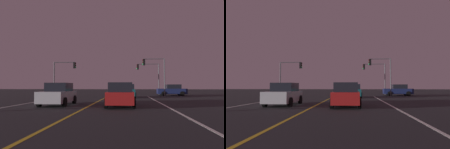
# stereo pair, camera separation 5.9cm
# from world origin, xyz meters

# --- Properties ---
(lane_edge_right) EXTENTS (0.16, 37.43, 0.01)m
(lane_edge_right) POSITION_xyz_m (5.59, 12.72, 0.00)
(lane_edge_right) COLOR silver
(lane_edge_right) RESTS_ON ground
(lane_center_divider) EXTENTS (0.16, 37.43, 0.01)m
(lane_center_divider) POSITION_xyz_m (0.00, 12.72, 0.00)
(lane_center_divider) COLOR gold
(lane_center_divider) RESTS_ON ground
(car_crossing_side) EXTENTS (4.30, 2.02, 1.70)m
(car_crossing_side) POSITION_xyz_m (9.53, 34.36, 0.82)
(car_crossing_side) COLOR black
(car_crossing_side) RESTS_ON ground
(car_oncoming) EXTENTS (2.02, 4.30, 1.70)m
(car_oncoming) POSITION_xyz_m (-2.45, 17.45, 0.82)
(car_oncoming) COLOR black
(car_oncoming) RESTS_ON ground
(car_lead_same_lane) EXTENTS (2.02, 4.30, 1.70)m
(car_lead_same_lane) POSITION_xyz_m (2.32, 16.68, 0.82)
(car_lead_same_lane) COLOR black
(car_lead_same_lane) RESTS_ON ground
(car_ahead_far) EXTENTS (2.02, 4.30, 1.70)m
(car_ahead_far) POSITION_xyz_m (2.80, 28.51, 0.82)
(car_ahead_far) COLOR black
(car_ahead_far) RESTS_ON ground
(traffic_light_near_right) EXTENTS (3.18, 0.36, 5.38)m
(traffic_light_near_right) POSITION_xyz_m (6.52, 31.93, 4.00)
(traffic_light_near_right) COLOR #4C4C51
(traffic_light_near_right) RESTS_ON ground
(traffic_light_near_left) EXTENTS (3.36, 0.36, 5.00)m
(traffic_light_near_left) POSITION_xyz_m (-6.38, 31.93, 3.75)
(traffic_light_near_left) COLOR #4C4C51
(traffic_light_near_left) RESTS_ON ground
(traffic_light_far_right) EXTENTS (3.79, 0.36, 5.22)m
(traffic_light_far_right) POSITION_xyz_m (6.19, 37.43, 3.92)
(traffic_light_far_right) COLOR #4C4C51
(traffic_light_far_right) RESTS_ON ground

